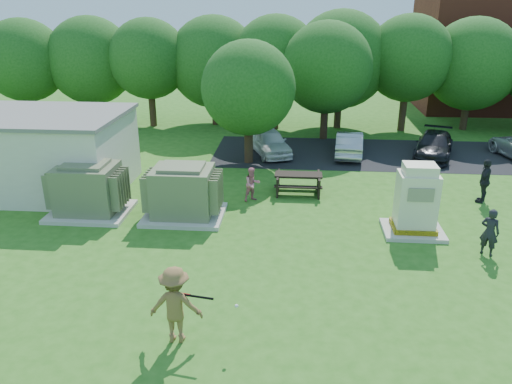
# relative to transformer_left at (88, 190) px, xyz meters

# --- Properties ---
(ground) EXTENTS (120.00, 120.00, 0.00)m
(ground) POSITION_rel_transformer_left_xyz_m (6.50, -4.50, -0.97)
(ground) COLOR #2D6619
(ground) RESTS_ON ground
(service_building) EXTENTS (10.00, 5.00, 3.20)m
(service_building) POSITION_rel_transformer_left_xyz_m (-4.50, 2.50, 0.63)
(service_building) COLOR beige
(service_building) RESTS_ON ground
(service_building_roof) EXTENTS (10.20, 5.20, 0.15)m
(service_building_roof) POSITION_rel_transformer_left_xyz_m (-4.50, 2.50, 2.31)
(service_building_roof) COLOR slate
(service_building_roof) RESTS_ON service_building
(parking_strip) EXTENTS (20.00, 6.00, 0.01)m
(parking_strip) POSITION_rel_transformer_left_xyz_m (13.50, 9.00, -0.96)
(parking_strip) COLOR #232326
(parking_strip) RESTS_ON ground
(transformer_left) EXTENTS (3.00, 2.40, 2.07)m
(transformer_left) POSITION_rel_transformer_left_xyz_m (0.00, 0.00, 0.00)
(transformer_left) COLOR beige
(transformer_left) RESTS_ON ground
(transformer_right) EXTENTS (3.00, 2.40, 2.07)m
(transformer_right) POSITION_rel_transformer_left_xyz_m (3.70, 0.00, 0.00)
(transformer_right) COLOR beige
(transformer_right) RESTS_ON ground
(generator_cabinet) EXTENTS (2.10, 1.72, 2.56)m
(generator_cabinet) POSITION_rel_transformer_left_xyz_m (12.14, -0.68, 0.15)
(generator_cabinet) COLOR beige
(generator_cabinet) RESTS_ON ground
(picnic_table) EXTENTS (2.01, 1.51, 0.86)m
(picnic_table) POSITION_rel_transformer_left_xyz_m (8.03, 2.91, -0.43)
(picnic_table) COLOR black
(picnic_table) RESTS_ON ground
(batter) EXTENTS (1.29, 0.75, 1.99)m
(batter) POSITION_rel_transformer_left_xyz_m (5.13, -7.31, 0.02)
(batter) COLOR brown
(batter) RESTS_ON ground
(person_by_generator) EXTENTS (0.70, 0.65, 1.61)m
(person_by_generator) POSITION_rel_transformer_left_xyz_m (14.20, -2.16, -0.16)
(person_by_generator) COLOR black
(person_by_generator) RESTS_ON ground
(person_at_picnic) EXTENTS (0.88, 0.83, 1.43)m
(person_at_picnic) POSITION_rel_transformer_left_xyz_m (6.15, 1.84, -0.25)
(person_at_picnic) COLOR #DA7387
(person_at_picnic) RESTS_ON ground
(person_walking_right) EXTENTS (0.94, 1.15, 1.83)m
(person_walking_right) POSITION_rel_transformer_left_xyz_m (15.58, 2.49, -0.06)
(person_walking_right) COLOR #222227
(person_walking_right) RESTS_ON ground
(car_white) EXTENTS (2.90, 4.26, 1.35)m
(car_white) POSITION_rel_transformer_left_xyz_m (6.45, 8.59, -0.30)
(car_white) COLOR white
(car_white) RESTS_ON ground
(car_silver_a) EXTENTS (1.75, 4.03, 1.29)m
(car_silver_a) POSITION_rel_transformer_left_xyz_m (10.70, 8.69, -0.32)
(car_silver_a) COLOR #A5A5AA
(car_silver_a) RESTS_ON ground
(car_dark) EXTENTS (3.04, 4.67, 1.26)m
(car_dark) POSITION_rel_transformer_left_xyz_m (15.13, 8.78, -0.34)
(car_dark) COLOR black
(car_dark) RESTS_ON ground
(batting_equipment) EXTENTS (1.41, 0.21, 0.32)m
(batting_equipment) POSITION_rel_transformer_left_xyz_m (5.77, -7.35, 0.29)
(batting_equipment) COLOR black
(batting_equipment) RESTS_ON ground
(tree_row) EXTENTS (41.30, 13.30, 7.30)m
(tree_row) POSITION_rel_transformer_left_xyz_m (8.25, 14.00, 3.18)
(tree_row) COLOR #47301E
(tree_row) RESTS_ON ground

